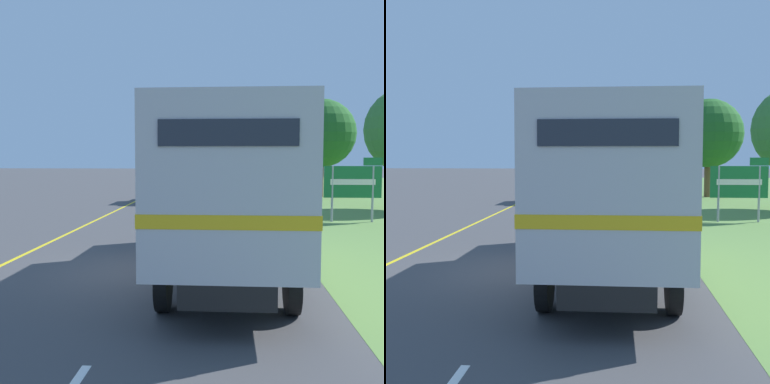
{
  "view_description": "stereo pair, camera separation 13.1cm",
  "coord_description": "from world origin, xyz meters",
  "views": [
    {
      "loc": [
        1.75,
        -10.85,
        2.61
      ],
      "look_at": [
        0.3,
        8.55,
        1.2
      ],
      "focal_mm": 45.0,
      "sensor_mm": 36.0,
      "label": 1
    },
    {
      "loc": [
        1.88,
        -10.84,
        2.61
      ],
      "look_at": [
        0.3,
        8.55,
        1.2
      ],
      "focal_mm": 45.0,
      "sensor_mm": 36.0,
      "label": 2
    }
  ],
  "objects": [
    {
      "name": "centre_dash_far",
      "position": [
        0.0,
        19.98,
        0.0
      ],
      "size": [
        0.12,
        2.6,
        0.01
      ],
      "primitive_type": "cube",
      "color": "white",
      "rests_on": "ground"
    },
    {
      "name": "ground_plane",
      "position": [
        0.0,
        0.0,
        0.0
      ],
      "size": [
        200.0,
        200.0,
        0.0
      ],
      "primitive_type": "plane",
      "color": "#444447"
    },
    {
      "name": "centre_dash_farthest",
      "position": [
        0.0,
        26.58,
        0.0
      ],
      "size": [
        0.12,
        2.6,
        0.01
      ],
      "primitive_type": "cube",
      "color": "white",
      "rests_on": "ground"
    },
    {
      "name": "highway_sign",
      "position": [
        6.81,
        8.88,
        1.59
      ],
      "size": [
        2.28,
        0.09,
        2.6
      ],
      "color": "#9E9EA3",
      "rests_on": "ground"
    },
    {
      "name": "centre_dash_mid_b",
      "position": [
        0.0,
        13.38,
        0.0
      ],
      "size": [
        0.12,
        2.6,
        0.01
      ],
      "primitive_type": "cube",
      "color": "white",
      "rests_on": "ground"
    },
    {
      "name": "lead_car_silver_ahead",
      "position": [
        1.7,
        27.21,
        1.03
      ],
      "size": [
        1.8,
        4.53,
        2.07
      ],
      "color": "black",
      "rests_on": "ground"
    },
    {
      "name": "centre_dash_near",
      "position": [
        0.0,
        0.18,
        0.0
      ],
      "size": [
        0.12,
        2.6,
        0.01
      ],
      "primitive_type": "cube",
      "color": "white",
      "rests_on": "ground"
    },
    {
      "name": "edge_line_yellow",
      "position": [
        -3.7,
        18.03,
        0.0
      ],
      "size": [
        0.12,
        67.74,
        0.01
      ],
      "primitive_type": "cube",
      "color": "yellow",
      "rests_on": "ground"
    },
    {
      "name": "horse_trailer_truck",
      "position": [
        1.75,
        -0.29,
        1.99
      ],
      "size": [
        2.52,
        8.89,
        3.53
      ],
      "color": "black",
      "rests_on": "ground"
    },
    {
      "name": "roadside_tree_mid",
      "position": [
        7.81,
        21.32,
        4.16
      ],
      "size": [
        4.48,
        4.48,
        6.41
      ],
      "color": "brown",
      "rests_on": "ground"
    },
    {
      "name": "lead_car_grey_ahead",
      "position": [
        -1.75,
        41.86,
        0.9
      ],
      "size": [
        1.8,
        3.92,
        1.76
      ],
      "color": "black",
      "rests_on": "ground"
    },
    {
      "name": "lead_car_white",
      "position": [
        -2.09,
        17.05,
        0.97
      ],
      "size": [
        1.8,
        4.4,
        1.92
      ],
      "color": "black",
      "rests_on": "ground"
    },
    {
      "name": "centre_dash_mid_a",
      "position": [
        0.0,
        6.78,
        0.0
      ],
      "size": [
        0.12,
        2.6,
        0.01
      ],
      "primitive_type": "cube",
      "color": "white",
      "rests_on": "ground"
    }
  ]
}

